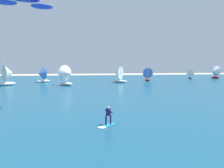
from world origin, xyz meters
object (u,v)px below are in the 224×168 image
at_px(sailboat_mid_right, 118,74).
at_px(sailboat_near_shore, 215,72).
at_px(sailboat_leading, 190,74).
at_px(sailboat_anchored_offshore, 41,75).
at_px(kitesurfer, 107,119).
at_px(sailboat_far_left, 147,74).
at_px(sailboat_far_right, 67,75).
at_px(sailboat_outermost, 8,75).
at_px(kite, 24,2).

relative_size(sailboat_mid_right, sailboat_near_shore, 1.00).
bearing_deg(sailboat_leading, sailboat_anchored_offshore, -169.79).
distance_m(kitesurfer, sailboat_mid_right, 41.66).
bearing_deg(sailboat_leading, kitesurfer, -123.55).
relative_size(kitesurfer, sailboat_far_left, 0.42).
height_order(sailboat_far_right, sailboat_outermost, sailboat_outermost).
distance_m(sailboat_far_left, sailboat_near_shore, 26.97).
bearing_deg(sailboat_anchored_offshore, kite, -81.78).
bearing_deg(kite, sailboat_near_shore, 40.38).
xyz_separation_m(sailboat_far_left, sailboat_outermost, (-37.70, -9.43, 0.58)).
xyz_separation_m(sailboat_far_right, sailboat_mid_right, (13.43, 6.59, -0.20)).
height_order(sailboat_far_right, sailboat_far_left, sailboat_far_right).
xyz_separation_m(sailboat_anchored_offshore, sailboat_outermost, (-6.49, -7.18, 0.44)).
bearing_deg(sailboat_far_right, sailboat_mid_right, 26.15).
height_order(kite, sailboat_near_shore, kite).
distance_m(sailboat_mid_right, sailboat_outermost, 28.05).
xyz_separation_m(sailboat_far_right, sailboat_leading, (40.78, 18.30, -0.87)).
bearing_deg(sailboat_near_shore, sailboat_far_left, -167.24).
relative_size(kitesurfer, sailboat_near_shore, 0.36).
height_order(sailboat_far_right, sailboat_anchored_offshore, sailboat_far_right).
height_order(sailboat_leading, sailboat_outermost, sailboat_outermost).
bearing_deg(sailboat_outermost, sailboat_far_right, -9.38).
bearing_deg(sailboat_outermost, kite, -68.04).
bearing_deg(sailboat_outermost, sailboat_near_shore, 13.52).
distance_m(sailboat_far_right, sailboat_mid_right, 14.96).
bearing_deg(sailboat_far_right, sailboat_anchored_offshore, 129.27).
distance_m(kitesurfer, sailboat_far_left, 49.37).
xyz_separation_m(kitesurfer, sailboat_far_right, (-5.88, 34.34, 1.91)).
xyz_separation_m(sailboat_mid_right, sailboat_near_shore, (36.29, 11.16, 0.01)).
relative_size(sailboat_far_right, sailboat_leading, 1.53).
distance_m(kite, sailboat_outermost, 32.77).
relative_size(kitesurfer, kite, 0.27).
bearing_deg(sailboat_leading, sailboat_mid_right, -156.83).
height_order(sailboat_near_shore, sailboat_outermost, sailboat_outermost).
xyz_separation_m(sailboat_leading, sailboat_outermost, (-55.07, -15.94, 0.94)).
relative_size(sailboat_leading, sailboat_mid_right, 0.71).
xyz_separation_m(kite, sailboat_outermost, (-11.72, 29.08, -9.55)).
bearing_deg(sailboat_outermost, sailboat_far_left, 14.05).
bearing_deg(sailboat_near_shore, sailboat_mid_right, -162.90).
distance_m(sailboat_far_right, sailboat_leading, 44.71).
bearing_deg(sailboat_anchored_offshore, kitesurfer, -72.69).
height_order(kitesurfer, sailboat_far_left, sailboat_far_left).
xyz_separation_m(sailboat_anchored_offshore, sailboat_far_left, (31.21, 2.25, -0.14)).
relative_size(kitesurfer, sailboat_mid_right, 0.36).
bearing_deg(kitesurfer, sailboat_anchored_offshore, 107.31).
bearing_deg(sailboat_far_left, sailboat_mid_right, -152.47).
height_order(sailboat_far_left, sailboat_leading, sailboat_far_left).
bearing_deg(kitesurfer, sailboat_mid_right, 79.54).
height_order(sailboat_far_left, sailboat_mid_right, sailboat_mid_right).
relative_size(sailboat_far_right, sailboat_mid_right, 1.09).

